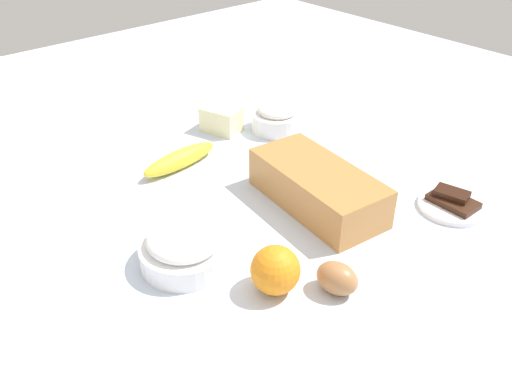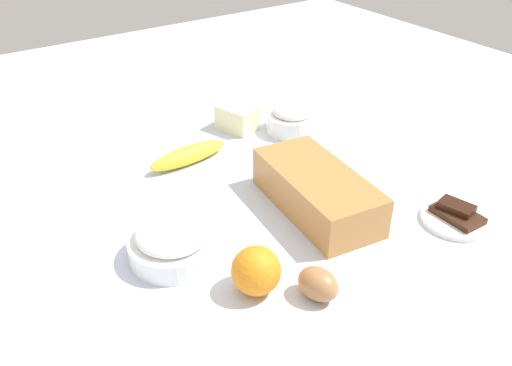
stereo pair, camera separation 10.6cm
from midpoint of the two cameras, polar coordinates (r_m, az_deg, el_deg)
ground_plane at (r=1.08m, az=-2.79°, el=-2.33°), size 2.40×2.40×0.02m
loaf_pan at (r=1.04m, az=3.58°, el=-0.44°), size 0.29×0.16×0.08m
flour_bowl at (r=1.33m, az=-0.07°, el=6.80°), size 0.13×0.13×0.07m
sugar_bowl at (r=0.92m, az=-10.76°, el=-6.70°), size 0.15×0.15×0.07m
banana at (r=1.20m, az=-10.47°, el=2.39°), size 0.06×0.19×0.04m
orange_fruit at (r=0.85m, az=-1.56°, el=-9.21°), size 0.08×0.08×0.08m
butter_block at (r=1.34m, az=-5.91°, el=6.57°), size 0.11×0.09×0.06m
egg_near_butter at (r=0.86m, az=4.98°, el=-10.02°), size 0.08×0.07×0.05m
chocolate_plate at (r=1.10m, az=17.27°, el=-2.15°), size 0.13×0.13×0.03m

